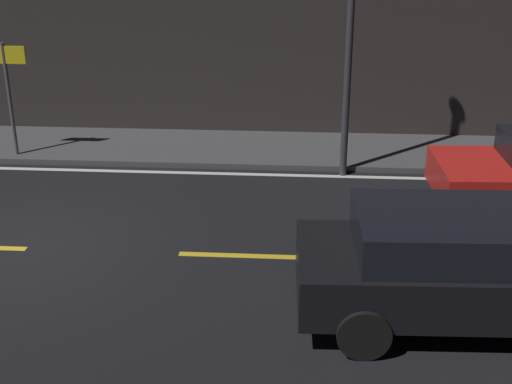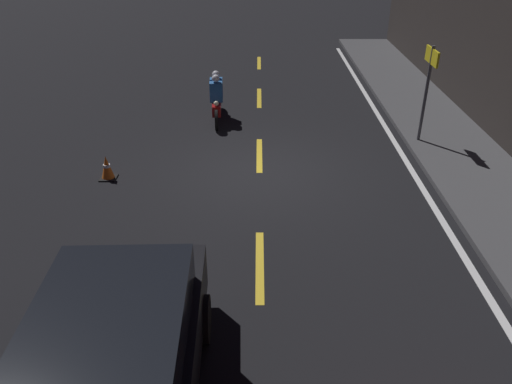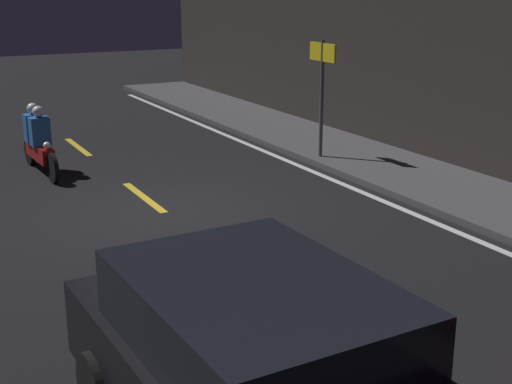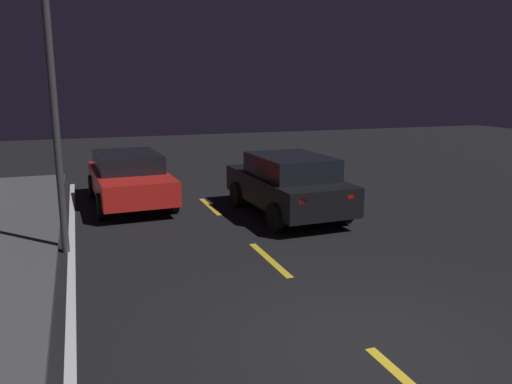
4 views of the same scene
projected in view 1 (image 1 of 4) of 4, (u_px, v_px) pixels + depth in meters
ground_plane at (26, 249)px, 11.52m from camera, size 56.00×56.00×0.00m
raised_curb at (106, 146)px, 16.05m from camera, size 28.00×2.27×0.12m
building_front at (111, 20)px, 16.24m from camera, size 28.00×0.30×5.31m
lane_dash_d at (241, 256)px, 11.31m from camera, size 2.00×0.14×0.01m
lane_solid_kerb at (88, 170)px, 14.80m from camera, size 25.20×0.14×0.01m
van_black at (455, 265)px, 9.30m from camera, size 4.27×2.08×1.56m
shop_sign at (7, 77)px, 14.73m from camera, size 0.90×0.08×2.40m
street_lamp at (351, 14)px, 13.32m from camera, size 0.28×0.28×5.76m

